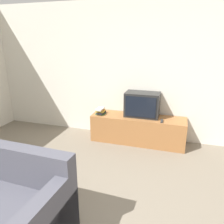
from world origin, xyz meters
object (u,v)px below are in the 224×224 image
object	(u,v)px
remote_on_stand	(162,121)
tv_stand	(138,129)
television	(142,104)
book_stack	(101,111)

from	to	relation	value
remote_on_stand	tv_stand	bearing A→B (deg)	162.61
television	tv_stand	bearing A→B (deg)	-132.17
tv_stand	television	xyz separation A→B (m)	(0.05, 0.06, 0.49)
tv_stand	television	size ratio (longest dim) A/B	2.80
television	book_stack	distance (m)	0.81
tv_stand	television	distance (m)	0.49
tv_stand	television	world-z (taller)	television
tv_stand	book_stack	size ratio (longest dim) A/B	7.53
book_stack	remote_on_stand	size ratio (longest dim) A/B	1.56
tv_stand	remote_on_stand	size ratio (longest dim) A/B	11.76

